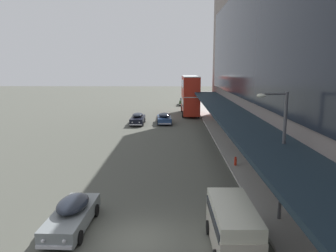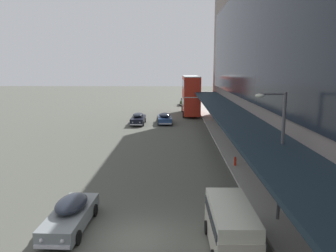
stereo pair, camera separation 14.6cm
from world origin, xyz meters
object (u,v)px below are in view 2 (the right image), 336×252
at_px(sedan_trailing_mid, 138,119).
at_px(pedestrian_at_kerb, 326,247).
at_px(street_lamp, 278,147).
at_px(transit_bus_kerbside_front, 191,94).
at_px(sedan_far_back, 71,214).
at_px(sedan_oncoming_front, 165,118).
at_px(vw_van, 230,223).
at_px(sedan_oncoming_rear, 184,101).
at_px(fire_hydrant, 235,161).

bearing_deg(sedan_trailing_mid, pedestrian_at_kerb, -72.07).
bearing_deg(street_lamp, sedan_trailing_mid, 109.45).
relative_size(transit_bus_kerbside_front, sedan_far_back, 2.05).
relative_size(transit_bus_kerbside_front, sedan_oncoming_front, 2.05).
bearing_deg(transit_bus_kerbside_front, sedan_oncoming_front, -114.67).
height_order(sedan_trailing_mid, vw_van, vw_van).
xyz_separation_m(sedan_oncoming_rear, sedan_far_back, (-6.98, -52.51, -0.06)).
distance_m(transit_bus_kerbside_front, sedan_oncoming_rear, 14.17).
height_order(pedestrian_at_kerb, street_lamp, street_lamp).
bearing_deg(sedan_far_back, sedan_oncoming_rear, 82.43).
bearing_deg(sedan_far_back, sedan_trailing_mid, 90.00).
relative_size(sedan_oncoming_front, vw_van, 1.04).
xyz_separation_m(sedan_oncoming_front, fire_hydrant, (6.13, -19.91, -0.27)).
bearing_deg(fire_hydrant, street_lamp, -88.00).
bearing_deg(fire_hydrant, sedan_oncoming_rear, 93.73).
relative_size(sedan_far_back, street_lamp, 0.74).
relative_size(sedan_oncoming_rear, vw_van, 1.08).
relative_size(sedan_oncoming_front, fire_hydrant, 6.81).
bearing_deg(pedestrian_at_kerb, sedan_oncoming_rear, 93.74).
bearing_deg(sedan_far_back, transit_bus_kerbside_front, 78.86).
xyz_separation_m(sedan_oncoming_rear, fire_hydrant, (2.77, -42.48, -0.31)).
height_order(sedan_oncoming_rear, street_lamp, street_lamp).
distance_m(sedan_trailing_mid, street_lamp, 30.41).
relative_size(pedestrian_at_kerb, street_lamp, 0.29).
distance_m(sedan_oncoming_rear, vw_van, 54.06).
height_order(transit_bus_kerbside_front, pedestrian_at_kerb, transit_bus_kerbside_front).
height_order(vw_van, pedestrian_at_kerb, pedestrian_at_kerb).
bearing_deg(fire_hydrant, sedan_trailing_mid, 116.72).
bearing_deg(street_lamp, fire_hydrant, 92.00).
bearing_deg(sedan_trailing_mid, vw_van, -76.50).
xyz_separation_m(sedan_oncoming_rear, pedestrian_at_kerb, (3.66, -56.00, 0.38)).
distance_m(sedan_trailing_mid, vw_van, 31.83).
relative_size(sedan_trailing_mid, fire_hydrant, 7.15).
relative_size(transit_bus_kerbside_front, sedan_oncoming_rear, 1.97).
xyz_separation_m(transit_bus_kerbside_front, sedan_far_back, (-7.60, -38.59, -2.67)).
relative_size(vw_van, pedestrian_at_kerb, 2.46).
bearing_deg(pedestrian_at_kerb, sedan_oncoming_front, 101.86).
bearing_deg(sedan_trailing_mid, sedan_oncoming_rear, 73.19).
height_order(transit_bus_kerbside_front, vw_van, transit_bus_kerbside_front).
relative_size(sedan_far_back, vw_van, 1.04).
xyz_separation_m(sedan_far_back, street_lamp, (10.07, 0.87, 3.18)).
xyz_separation_m(transit_bus_kerbside_front, pedestrian_at_kerb, (3.05, -42.09, -2.22)).
bearing_deg(sedan_oncoming_front, sedan_trailing_mid, -171.54).
distance_m(transit_bus_kerbside_front, pedestrian_at_kerb, 42.25).
xyz_separation_m(vw_van, pedestrian_at_kerb, (3.22, -1.94, 0.08)).
distance_m(pedestrian_at_kerb, street_lamp, 5.19).
relative_size(vw_van, street_lamp, 0.71).
height_order(sedan_far_back, sedan_trailing_mid, sedan_trailing_mid).
distance_m(sedan_oncoming_front, sedan_far_back, 30.15).
distance_m(transit_bus_kerbside_front, sedan_oncoming_front, 9.89).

